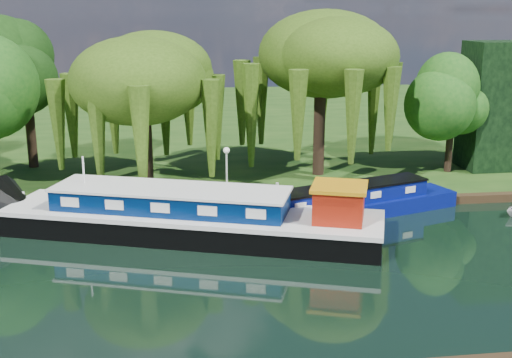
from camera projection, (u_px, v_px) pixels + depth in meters
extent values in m
plane|color=black|center=(238.00, 274.00, 25.87)|extent=(120.00, 120.00, 0.00)
cube|color=#173B10|center=(198.00, 124.00, 58.39)|extent=(120.00, 52.00, 0.45)
cube|color=black|center=(191.00, 227.00, 30.13)|extent=(17.96, 9.53, 1.18)
cube|color=silver|center=(191.00, 213.00, 29.96)|extent=(18.08, 9.64, 0.22)
cube|color=#021A48|center=(171.00, 200.00, 30.00)|extent=(11.26, 6.28, 0.93)
cube|color=silver|center=(170.00, 189.00, 29.86)|extent=(11.51, 6.53, 0.12)
cube|color=maroon|center=(339.00, 204.00, 28.40)|extent=(2.75, 2.75, 1.47)
cube|color=#C5800D|center=(340.00, 187.00, 28.19)|extent=(3.06, 3.06, 0.16)
cylinder|color=silver|center=(84.00, 180.00, 30.66)|extent=(0.10, 0.10, 2.35)
cube|color=#050F61|center=(348.00, 210.00, 32.90)|extent=(12.61, 6.00, 0.94)
cube|color=#050F61|center=(349.00, 194.00, 32.68)|extent=(8.86, 4.30, 0.79)
cube|color=black|center=(349.00, 186.00, 32.56)|extent=(8.99, 4.43, 0.10)
cube|color=silver|center=(300.00, 206.00, 30.56)|extent=(0.61, 0.25, 0.34)
cube|color=silver|center=(339.00, 200.00, 31.50)|extent=(0.61, 0.25, 0.34)
cube|color=silver|center=(376.00, 195.00, 32.44)|extent=(0.61, 0.25, 0.34)
cube|color=silver|center=(410.00, 190.00, 33.38)|extent=(0.61, 0.25, 0.34)
cylinder|color=black|center=(146.00, 142.00, 37.11)|extent=(0.64, 0.64, 4.92)
ellipsoid|color=#2D4B10|center=(143.00, 80.00, 36.20)|extent=(6.87, 6.87, 4.44)
cylinder|color=black|center=(319.00, 131.00, 39.10)|extent=(0.77, 0.77, 5.42)
ellipsoid|color=#2D4B10|center=(321.00, 66.00, 38.09)|extent=(7.40, 7.40, 4.78)
cylinder|color=black|center=(29.00, 116.00, 40.78)|extent=(0.61, 0.61, 6.67)
ellipsoid|color=black|center=(25.00, 72.00, 40.08)|extent=(5.34, 5.34, 5.34)
cylinder|color=black|center=(450.00, 133.00, 39.83)|extent=(0.39, 0.39, 4.85)
ellipsoid|color=#164B12|center=(453.00, 102.00, 39.32)|extent=(3.88, 3.88, 3.88)
cube|color=black|center=(512.00, 105.00, 40.58)|extent=(6.00, 3.00, 8.00)
cylinder|color=silver|center=(227.00, 173.00, 35.60)|extent=(0.10, 0.10, 2.20)
sphere|color=white|center=(226.00, 150.00, 35.27)|extent=(0.36, 0.36, 0.36)
cylinder|color=silver|center=(24.00, 201.00, 32.39)|extent=(0.16, 0.16, 1.00)
cylinder|color=silver|center=(144.00, 197.00, 33.16)|extent=(0.16, 0.16, 1.00)
cylinder|color=silver|center=(277.00, 192.00, 34.06)|extent=(0.16, 0.16, 1.00)
cylinder|color=silver|center=(386.00, 188.00, 34.83)|extent=(0.16, 0.16, 1.00)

